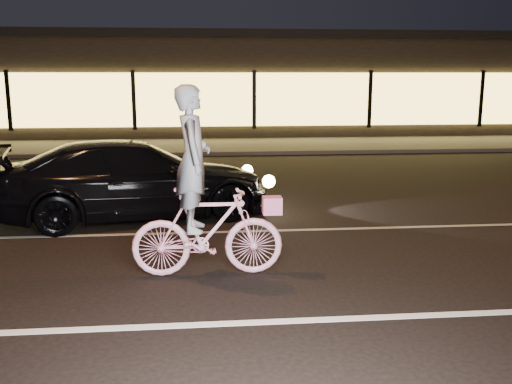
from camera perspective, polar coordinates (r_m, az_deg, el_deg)
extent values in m
plane|color=black|center=(7.67, 10.29, -7.65)|extent=(90.00, 90.00, 0.00)
cube|color=silver|center=(6.34, 14.02, -11.99)|extent=(60.00, 0.12, 0.01)
cube|color=gray|center=(9.52, 7.04, -3.72)|extent=(60.00, 0.10, 0.01)
cube|color=#383533|center=(20.21, 0.30, 4.65)|extent=(30.00, 4.00, 0.12)
cube|color=black|center=(26.04, -1.06, 10.48)|extent=(25.00, 8.00, 4.00)
cube|color=black|center=(26.08, -1.08, 14.99)|extent=(25.40, 8.40, 0.30)
cube|color=#E7C350|center=(21.97, -0.21, 9.24)|extent=(23.00, 0.15, 2.00)
cube|color=black|center=(22.88, -23.51, 8.38)|extent=(0.15, 0.08, 2.20)
cube|color=black|center=(21.93, -12.12, 8.98)|extent=(0.15, 0.08, 2.20)
cube|color=black|center=(21.89, -0.19, 9.23)|extent=(0.15, 0.08, 2.20)
cube|color=black|center=(22.75, 11.32, 9.10)|extent=(0.15, 0.08, 2.20)
cube|color=black|center=(24.43, 21.59, 8.67)|extent=(0.15, 0.08, 2.20)
imported|color=#FF5090|center=(7.21, -4.87, -3.98)|extent=(1.91, 0.54, 1.15)
imported|color=silver|center=(7.02, -6.34, 3.31)|extent=(0.43, 0.66, 1.80)
cube|color=#DA4B7E|center=(7.18, 1.62, -1.35)|extent=(0.24, 0.20, 0.22)
imported|color=black|center=(10.32, -11.92, 1.22)|extent=(5.07, 2.97, 1.38)
sphere|color=#FFF2BF|center=(11.42, -0.89, 2.16)|extent=(0.23, 0.23, 0.23)
sphere|color=#FFF2BF|center=(10.24, 1.28, 1.07)|extent=(0.23, 0.23, 0.23)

